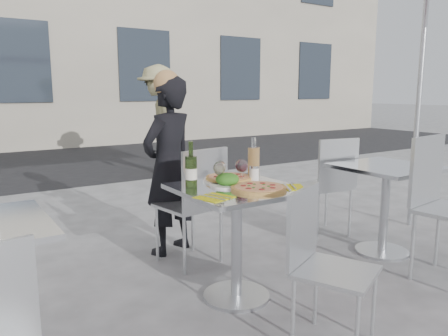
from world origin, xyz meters
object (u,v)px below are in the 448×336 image
carafe (254,162)px  wineglass_white_b (221,168)px  pedestrian_b (159,121)px  salad_plate (227,181)px  wineglass_red_b (240,166)px  side_table_right (386,190)px  napkin_left (214,197)px  chair_near (320,254)px  main_table (237,219)px  chair_far (196,197)px  pizza_far (229,179)px  wine_bottle (191,170)px  wineglass_white_a (219,169)px  sugar_shaker (254,174)px  wineglass_red_a (243,167)px  napkin_right (289,187)px  side_chair_rfar (330,179)px  side_chair_rnear (442,196)px  pizza_near (259,188)px  woman_diner (169,167)px

carafe → wineglass_white_b: size_ratio=1.84×
pedestrian_b → wineglass_white_b: pedestrian_b is taller
salad_plate → wineglass_red_b: (0.13, 0.05, 0.07)m
side_table_right → wineglass_red_b: wineglass_red_b is taller
side_table_right → carafe: size_ratio=2.59×
side_table_right → napkin_left: napkin_left is taller
chair_near → wineglass_red_b: wineglass_red_b is taller
main_table → salad_plate: 0.26m
pedestrian_b → chair_near: bearing=1.3°
main_table → chair_far: (0.05, 0.62, 0.01)m
pedestrian_b → pizza_far: 4.29m
chair_far → wineglass_red_b: chair_far is taller
wine_bottle → napkin_left: size_ratio=1.31×
chair_far → chair_near: 1.29m
wineglass_white_a → pizza_far: bearing=34.3°
sugar_shaker → wineglass_red_a: 0.11m
napkin_right → chair_near: bearing=-82.1°
chair_far → wine_bottle: wine_bottle is taller
sugar_shaker → napkin_right: (0.08, -0.27, -0.05)m
side_table_right → chair_near: chair_near is taller
wineglass_white_b → salad_plate: bearing=-82.5°
carafe → wineglass_white_a: size_ratio=1.84×
napkin_left → side_chair_rfar: bearing=5.7°
side_chair_rnear → pizza_near: (-1.35, 0.39, 0.15)m
chair_near → pedestrian_b: size_ratio=0.48×
side_table_right → woman_diner: bearing=145.8°
napkin_right → salad_plate: bearing=171.4°
pizza_near → wineglass_red_b: size_ratio=2.19×
wineglass_white_b → napkin_left: (-0.22, -0.28, -0.11)m
pizza_far → wine_bottle: size_ratio=1.20×
side_table_right → wine_bottle: bearing=175.6°
main_table → pizza_far: size_ratio=2.12×
woman_diner → wineglass_red_a: woman_diner is taller
side_chair_rnear → wineglass_red_a: side_chair_rnear is taller
napkin_right → carafe: bearing=125.5°
side_chair_rfar → woman_diner: woman_diner is taller
pizza_near → sugar_shaker: (0.12, 0.21, 0.04)m
chair_far → wineglass_red_b: (0.05, -0.52, 0.31)m
chair_near → napkin_left: size_ratio=3.76×
main_table → chair_near: bearing=-83.2°
salad_plate → wineglass_red_b: wineglass_red_b is taller
napkin_right → sugar_shaker: bearing=135.5°
chair_near → pedestrian_b: 5.11m
pizza_near → napkin_left: bearing=-175.5°
pizza_far → wineglass_red_b: 0.13m
chair_near → wineglass_red_a: bearing=63.6°
pedestrian_b → sugar_shaker: (-1.23, -4.18, -0.08)m
chair_near → wine_bottle: (-0.33, 0.80, 0.36)m
pedestrian_b → wineglass_red_b: size_ratio=11.21×
chair_far → carafe: bearing=102.1°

